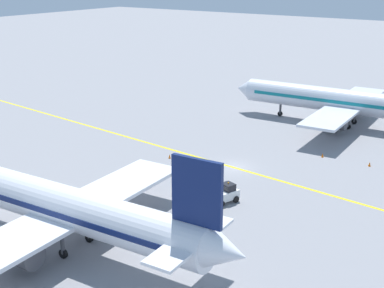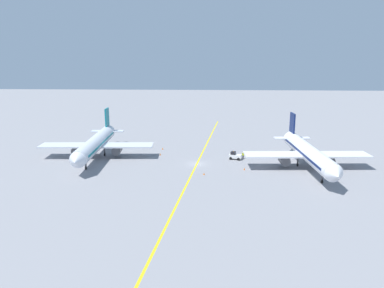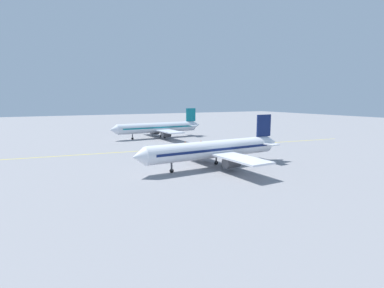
{
  "view_description": "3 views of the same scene",
  "coord_description": "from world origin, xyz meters",
  "views": [
    {
      "loc": [
        -52.55,
        -30.48,
        23.03
      ],
      "look_at": [
        -4.9,
        2.67,
        3.81
      ],
      "focal_mm": 50.0,
      "sensor_mm": 36.0,
      "label": 1
    },
    {
      "loc": [
        -3.03,
        84.64,
        24.67
      ],
      "look_at": [
        1.19,
        -0.82,
        4.62
      ],
      "focal_mm": 35.0,
      "sensor_mm": 36.0,
      "label": 2
    },
    {
      "loc": [
        -77.27,
        34.61,
        14.09
      ],
      "look_at": [
        -5.87,
        -2.04,
        2.01
      ],
      "focal_mm": 28.0,
      "sensor_mm": 36.0,
      "label": 3
    }
  ],
  "objects": [
    {
      "name": "airplane_adjacent_stand",
      "position": [
        25.18,
        -4.29,
        3.71
      ],
      "size": [
        28.24,
        35.52,
        10.6
      ],
      "color": "silver",
      "rests_on": "ground"
    },
    {
      "name": "traffic_cone_near_nose",
      "position": [
        9.65,
        -7.51,
        0.28
      ],
      "size": [
        0.32,
        0.32,
        0.55
      ],
      "primitive_type": "cone",
      "color": "orange",
      "rests_on": "ground"
    },
    {
      "name": "airplane_at_gate",
      "position": [
        -24.9,
        2.41,
        3.71
      ],
      "size": [
        28.25,
        35.53,
        10.6
      ],
      "color": "white",
      "rests_on": "ground"
    },
    {
      "name": "ground_crew_worker",
      "position": [
        -11.25,
        -5.11,
        0.91
      ],
      "size": [
        0.58,
        0.24,
        1.68
      ],
      "color": "#23232D",
      "rests_on": "ground"
    },
    {
      "name": "traffic_cone_mid_apron",
      "position": [
        -10.75,
        4.39,
        0.28
      ],
      "size": [
        0.32,
        0.32,
        0.55
      ],
      "primitive_type": "cone",
      "color": "orange",
      "rests_on": "ground"
    },
    {
      "name": "traffic_cone_by_wingtip",
      "position": [
        -1.83,
        8.26,
        0.28
      ],
      "size": [
        0.32,
        0.32,
        0.55
      ],
      "primitive_type": "cone",
      "color": "orange",
      "rests_on": "ground"
    },
    {
      "name": "baggage_tug_white",
      "position": [
        -9.21,
        -4.44,
        0.9
      ],
      "size": [
        3.32,
        2.48,
        2.11
      ],
      "color": "white",
      "rests_on": "ground"
    },
    {
      "name": "traffic_cone_far_edge",
      "position": [
        9.81,
        -13.45,
        0.28
      ],
      "size": [
        0.32,
        0.32,
        0.55
      ],
      "primitive_type": "cone",
      "color": "orange",
      "rests_on": "ground"
    },
    {
      "name": "ground_plane",
      "position": [
        0.0,
        0.0,
        0.0
      ],
      "size": [
        400.0,
        400.0,
        0.0
      ],
      "primitive_type": "plane",
      "color": "gray"
    },
    {
      "name": "apron_yellow_centreline",
      "position": [
        0.0,
        0.0,
        0.0
      ],
      "size": [
        12.41,
        119.44,
        0.01
      ],
      "primitive_type": "cube",
      "rotation": [
        0.0,
        0.0,
        -0.1
      ],
      "color": "yellow",
      "rests_on": "ground"
    }
  ]
}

